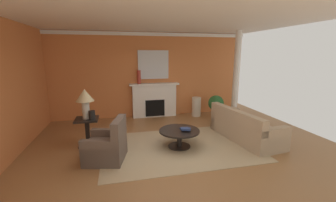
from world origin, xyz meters
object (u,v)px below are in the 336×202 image
Objects in this scene: sofa at (244,129)px; vase_mantel_left at (139,77)px; coffee_table at (179,134)px; vase_on_side_table at (92,115)px; armchair_near_window at (107,147)px; vase_tall_corner at (196,107)px; side_table at (88,130)px; table_lamp at (85,98)px; potted_plant at (216,105)px; mantel_mirror at (153,65)px; fireplace at (154,101)px.

sofa is 4.58× the size of vase_mantel_left.
vase_on_side_table is at bearing 165.04° from coffee_table.
armchair_near_window is at bearing -169.96° from coffee_table.
sofa is 2.51m from vase_tall_corner.
side_table is (-4.10, 0.58, 0.10)m from sofa.
vase_mantel_left is at bearing 71.57° from armchair_near_window.
table_lamp reaches higher than potted_plant.
sofa is at bearing 6.48° from armchair_near_window.
potted_plant is at bearing 33.59° from armchair_near_window.
mantel_mirror reaches higher than vase_mantel_left.
fireplace is 7.98× the size of vase_on_side_table.
coffee_table is 2.50m from table_lamp.
sofa is at bearing -8.00° from side_table.
armchair_near_window is 4.29× the size of vase_on_side_table.
vase_mantel_left is at bearing 54.04° from table_lamp.
fireplace is 3.43m from sofa.
mantel_mirror reaches higher than side_table.
sofa is at bearing -8.00° from table_lamp.
vase_on_side_table reaches higher than sofa.
side_table is at bearing 141.34° from vase_on_side_table.
mantel_mirror is at bearing 51.22° from vase_on_side_table.
vase_mantel_left is at bearing 58.17° from vase_on_side_table.
vase_mantel_left reaches higher than side_table.
coffee_table is at bearing -132.70° from potted_plant.
vase_mantel_left reaches higher than table_lamp.
side_table is 0.93× the size of table_lamp.
vase_tall_corner is 3.18× the size of vase_on_side_table.
sofa is 9.73× the size of vase_on_side_table.
fireplace is at bearing 92.67° from coffee_table.
armchair_near_window is 1.11m from side_table.
side_table is 4.11m from vase_tall_corner.
potted_plant is at bearing 19.38° from table_lamp.
table_lamp is 1.05× the size of vase_tall_corner.
vase_tall_corner is at bearing 42.61° from armchair_near_window.
coffee_table is 2.34m from side_table.
potted_plant is (2.14, -0.70, -0.10)m from fireplace.
sofa reaches higher than coffee_table.
potted_plant reaches higher than side_table.
side_table is (-2.11, -2.31, -1.51)m from mantel_mirror.
vase_on_side_table is at bearing -121.83° from vase_mantel_left.
table_lamp is (-4.10, 0.58, 0.93)m from sofa.
coffee_table is 2.93m from vase_tall_corner.
table_lamp is 0.90× the size of potted_plant.
side_table is 1.46× the size of vase_mantel_left.
armchair_near_window is at bearing -137.39° from vase_tall_corner.
potted_plant is at bearing 47.30° from coffee_table.
mantel_mirror is at bearing 64.23° from armchair_near_window.
sofa is 4.14m from side_table.
side_table is 4.50m from potted_plant.
armchair_near_window is at bearing -115.77° from mantel_mirror.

